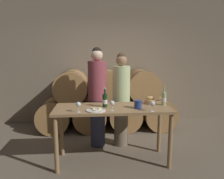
{
  "coord_description": "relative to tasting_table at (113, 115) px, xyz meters",
  "views": [
    {
      "loc": [
        -0.27,
        -3.2,
        1.73
      ],
      "look_at": [
        0.0,
        0.13,
        1.13
      ],
      "focal_mm": 35.0,
      "sensor_mm": 36.0,
      "label": 1
    }
  ],
  "objects": [
    {
      "name": "ground_plane",
      "position": [
        0.0,
        0.0,
        -0.76
      ],
      "size": [
        10.0,
        10.0,
        0.0
      ],
      "primitive_type": "plane",
      "color": "#726654"
    },
    {
      "name": "stone_wall_back",
      "position": [
        0.0,
        2.1,
        0.84
      ],
      "size": [
        10.0,
        0.12,
        3.2
      ],
      "color": "gray",
      "rests_on": "ground_plane"
    },
    {
      "name": "barrel_stack",
      "position": [
        0.0,
        1.53,
        -0.15
      ],
      "size": [
        2.99,
        0.89,
        1.33
      ],
      "color": "#A87A47",
      "rests_on": "ground_plane"
    },
    {
      "name": "tasting_table",
      "position": [
        0.0,
        0.0,
        0.0
      ],
      "size": [
        1.76,
        0.67,
        0.88
      ],
      "color": "#99754C",
      "rests_on": "ground_plane"
    },
    {
      "name": "person_left",
      "position": [
        -0.22,
        0.62,
        0.16
      ],
      "size": [
        0.33,
        0.33,
        1.79
      ],
      "color": "#2D334C",
      "rests_on": "ground_plane"
    },
    {
      "name": "person_right",
      "position": [
        0.21,
        0.62,
        0.11
      ],
      "size": [
        0.31,
        0.31,
        1.7
      ],
      "color": "#756651",
      "rests_on": "ground_plane"
    },
    {
      "name": "wine_bottle_red",
      "position": [
        -0.12,
        0.02,
        0.22
      ],
      "size": [
        0.08,
        0.08,
        0.3
      ],
      "color": "#193819",
      "rests_on": "tasting_table"
    },
    {
      "name": "wine_bottle_white",
      "position": [
        0.81,
        0.07,
        0.23
      ],
      "size": [
        0.08,
        0.08,
        0.31
      ],
      "color": "#ADBC7F",
      "rests_on": "tasting_table"
    },
    {
      "name": "blue_crock",
      "position": [
        0.37,
        -0.1,
        0.19
      ],
      "size": [
        0.12,
        0.12,
        0.12
      ],
      "color": "navy",
      "rests_on": "tasting_table"
    },
    {
      "name": "bread_basket",
      "position": [
        0.61,
        0.16,
        0.17
      ],
      "size": [
        0.17,
        0.17,
        0.13
      ],
      "color": "tan",
      "rests_on": "tasting_table"
    },
    {
      "name": "cheese_plate",
      "position": [
        -0.26,
        -0.17,
        0.13
      ],
      "size": [
        0.28,
        0.28,
        0.04
      ],
      "color": "white",
      "rests_on": "tasting_table"
    },
    {
      "name": "wine_glass_far_left",
      "position": [
        -0.5,
        -0.23,
        0.23
      ],
      "size": [
        0.07,
        0.07,
        0.15
      ],
      "color": "white",
      "rests_on": "tasting_table"
    },
    {
      "name": "wine_glass_left",
      "position": [
        -0.02,
        -0.19,
        0.23
      ],
      "size": [
        0.07,
        0.07,
        0.15
      ],
      "color": "white",
      "rests_on": "tasting_table"
    },
    {
      "name": "wine_glass_center",
      "position": [
        0.54,
        -0.28,
        0.23
      ],
      "size": [
        0.07,
        0.07,
        0.15
      ],
      "color": "white",
      "rests_on": "tasting_table"
    }
  ]
}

